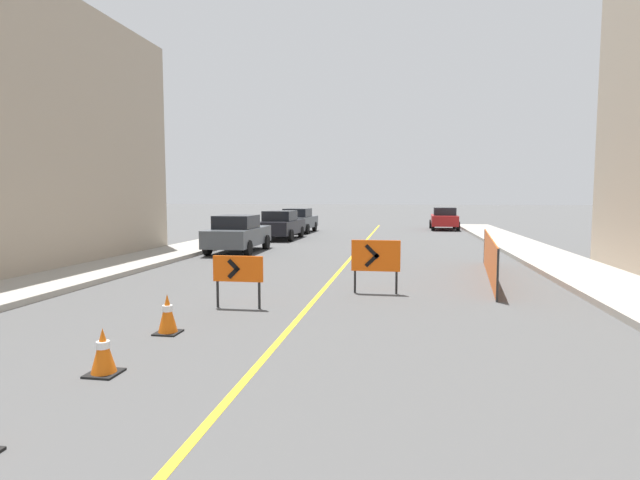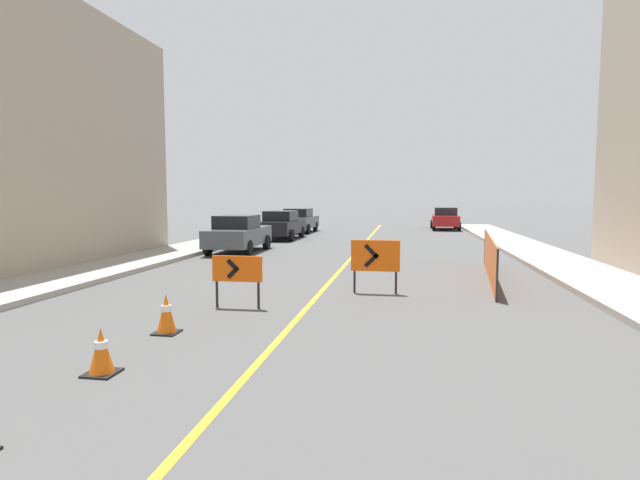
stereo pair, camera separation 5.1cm
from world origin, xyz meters
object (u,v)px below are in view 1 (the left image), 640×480
object	(u,v)px
traffic_cone_farthest	(168,314)
parked_car_curb_mid	(281,225)
traffic_cone_fifth	(103,352)
parked_car_opposite_side	(444,218)
arrow_barricade_primary	(238,271)
parked_car_curb_far	(298,220)
parked_car_curb_near	(238,234)
arrow_barricade_secondary	(376,257)

from	to	relation	value
traffic_cone_farthest	parked_car_curb_mid	world-z (taller)	parked_car_curb_mid
traffic_cone_fifth	parked_car_opposite_side	distance (m)	31.58
traffic_cone_farthest	parked_car_curb_mid	xyz separation A→B (m)	(-2.73, 19.01, 0.45)
arrow_barricade_primary	parked_car_curb_far	world-z (taller)	parked_car_curb_far
traffic_cone_fifth	parked_car_curb_mid	bearing A→B (deg)	97.63
arrow_barricade_primary	parked_car_curb_near	size ratio (longest dim) A/B	0.26
traffic_cone_farthest	parked_car_opposite_side	xyz separation A→B (m)	(6.89, 28.81, 0.45)
parked_car_curb_near	traffic_cone_fifth	bearing A→B (deg)	-79.02
traffic_cone_fifth	parked_car_opposite_side	world-z (taller)	parked_car_opposite_side
arrow_barricade_primary	parked_car_curb_far	distance (m)	22.41
parked_car_curb_far	parked_car_opposite_side	world-z (taller)	same
parked_car_curb_near	parked_car_opposite_side	xyz separation A→B (m)	(9.85, 16.43, 0.00)
parked_car_curb_mid	parked_car_curb_far	world-z (taller)	same
parked_car_opposite_side	parked_car_curb_mid	bearing A→B (deg)	-132.53
parked_car_curb_mid	parked_car_curb_far	xyz separation A→B (m)	(-0.14, 5.25, 0.00)
arrow_barricade_primary	arrow_barricade_secondary	world-z (taller)	arrow_barricade_secondary
arrow_barricade_primary	parked_car_opposite_side	world-z (taller)	parked_car_opposite_side
arrow_barricade_primary	parked_car_opposite_side	bearing A→B (deg)	75.91
parked_car_curb_near	parked_car_opposite_side	world-z (taller)	same
traffic_cone_fifth	parked_car_curb_mid	distance (m)	21.23
parked_car_opposite_side	arrow_barricade_secondary	bearing A→B (deg)	-96.20
traffic_cone_farthest	parked_car_curb_far	size ratio (longest dim) A/B	0.16
traffic_cone_farthest	arrow_barricade_primary	distance (m)	2.23
parked_car_curb_mid	parked_car_opposite_side	bearing A→B (deg)	47.09
traffic_cone_farthest	parked_car_opposite_side	bearing A→B (deg)	76.55
arrow_barricade_primary	parked_car_opposite_side	size ratio (longest dim) A/B	0.26
parked_car_curb_mid	parked_car_curb_far	distance (m)	5.25
arrow_barricade_secondary	traffic_cone_fifth	bearing A→B (deg)	-117.72
parked_car_curb_far	parked_car_opposite_side	size ratio (longest dim) A/B	1.00
parked_car_curb_near	parked_car_curb_mid	distance (m)	6.63
arrow_barricade_primary	parked_car_curb_far	size ratio (longest dim) A/B	0.26
traffic_cone_fifth	parked_car_curb_near	xyz separation A→B (m)	(-3.04, 14.41, 0.48)
parked_car_curb_far	traffic_cone_fifth	bearing A→B (deg)	-81.69
arrow_barricade_secondary	parked_car_opposite_side	world-z (taller)	parked_car_opposite_side
traffic_cone_fifth	traffic_cone_farthest	size ratio (longest dim) A/B	0.91
traffic_cone_fifth	arrow_barricade_primary	xyz separation A→B (m)	(0.48, 4.14, 0.49)
parked_car_curb_far	arrow_barricade_secondary	bearing A→B (deg)	-70.78
traffic_cone_farthest	arrow_barricade_primary	bearing A→B (deg)	75.03
arrow_barricade_primary	parked_car_opposite_side	xyz separation A→B (m)	(6.33, 26.70, -0.00)
parked_car_curb_near	traffic_cone_farthest	bearing A→B (deg)	-77.51
parked_car_curb_far	parked_car_curb_mid	bearing A→B (deg)	-86.60
traffic_cone_farthest	parked_car_curb_near	size ratio (longest dim) A/B	0.16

